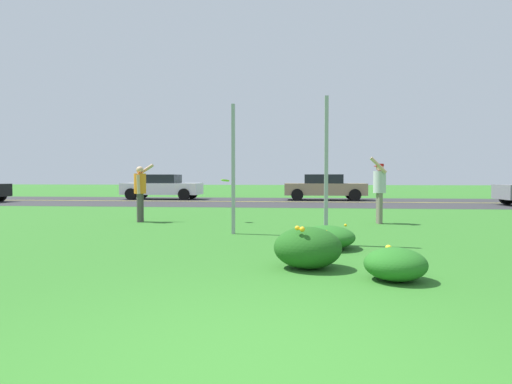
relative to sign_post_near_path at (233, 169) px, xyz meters
The scene contains 13 objects.
ground_plane 3.52m from the sign_post_near_path, 68.58° to the left, with size 120.00×120.00×0.00m, color #2D6B23.
highway_strip 12.73m from the sign_post_near_path, 84.70° to the left, with size 120.00×8.73×0.01m, color #2D2D30.
highway_center_stripe 12.72m from the sign_post_near_path, 84.70° to the left, with size 120.00×0.16×0.00m, color yellow.
daylily_clump_mid_center 4.01m from the sign_post_near_path, 65.36° to the right, with size 0.95×0.82×0.63m.
daylily_clump_near_camera 2.93m from the sign_post_near_path, 41.37° to the right, with size 1.01×1.07×0.42m.
daylily_clump_front_left 5.03m from the sign_post_near_path, 56.82° to the right, with size 0.77×0.72×0.42m.
sign_post_near_path is the anchor object (origin of this frame).
sign_post_by_roadside 2.41m from the sign_post_near_path, 34.22° to the right, with size 0.07×0.10×2.81m.
person_thrower_orange_shirt 3.84m from the sign_post_near_path, 143.50° to the left, with size 0.51×0.50×1.68m.
person_catcher_red_cap_gray_shirt 4.49m from the sign_post_near_path, 34.07° to the left, with size 0.48×0.50×1.84m.
frisbee_lime 2.58m from the sign_post_near_path, 104.08° to the left, with size 0.25×0.25×0.09m.
car_white_center_left 15.96m from the sign_post_near_path, 114.11° to the left, with size 4.50×2.00×1.45m.
car_tan_center_right 14.86m from the sign_post_near_path, 78.61° to the left, with size 4.50×2.00×1.45m.
Camera 1 is at (0.30, -2.75, 1.28)m, focal length 29.46 mm.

